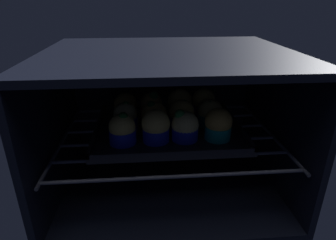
{
  "coord_description": "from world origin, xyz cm",
  "views": [
    {
      "loc": [
        -5.84,
        -45.24,
        47.24
      ],
      "look_at": [
        0.0,
        23.56,
        17.22
      ],
      "focal_mm": 30.58,
      "sensor_mm": 36.0,
      "label": 1
    }
  ],
  "objects_px": {
    "muffin_row0_col3": "(218,125)",
    "muffin_row1_col2": "(182,115)",
    "muffin_row0_col1": "(156,127)",
    "muffin_row0_col2": "(185,127)",
    "muffin_row0_col0": "(122,130)",
    "baking_tray": "(168,129)",
    "muffin_row2_col1": "(152,106)",
    "muffin_row2_col3": "(204,103)",
    "muffin_row2_col0": "(126,107)",
    "muffin_row1_col3": "(210,114)",
    "muffin_row2_col2": "(180,104)",
    "muffin_row1_col1": "(154,117)",
    "muffin_row1_col0": "(125,117)"
  },
  "relations": [
    {
      "from": "muffin_row0_col2",
      "to": "muffin_row2_col3",
      "type": "height_order",
      "value": "same"
    },
    {
      "from": "muffin_row0_col1",
      "to": "muffin_row1_col1",
      "type": "height_order",
      "value": "muffin_row0_col1"
    },
    {
      "from": "muffin_row0_col0",
      "to": "muffin_row0_col3",
      "type": "bearing_deg",
      "value": 0.63
    },
    {
      "from": "muffin_row1_col2",
      "to": "muffin_row2_col3",
      "type": "height_order",
      "value": "muffin_row2_col3"
    },
    {
      "from": "baking_tray",
      "to": "muffin_row2_col1",
      "type": "bearing_deg",
      "value": 119.05
    },
    {
      "from": "muffin_row0_col0",
      "to": "muffin_row1_col2",
      "type": "xyz_separation_m",
      "value": [
        0.15,
        0.08,
        0.0
      ]
    },
    {
      "from": "muffin_row0_col0",
      "to": "muffin_row0_col2",
      "type": "relative_size",
      "value": 0.99
    },
    {
      "from": "baking_tray",
      "to": "muffin_row1_col3",
      "type": "height_order",
      "value": "muffin_row1_col3"
    },
    {
      "from": "muffin_row2_col0",
      "to": "muffin_row2_col1",
      "type": "bearing_deg",
      "value": -3.47
    },
    {
      "from": "muffin_row0_col1",
      "to": "muffin_row2_col1",
      "type": "bearing_deg",
      "value": 91.89
    },
    {
      "from": "baking_tray",
      "to": "muffin_row2_col1",
      "type": "xyz_separation_m",
      "value": [
        -0.04,
        0.07,
        0.04
      ]
    },
    {
      "from": "muffin_row0_col2",
      "to": "baking_tray",
      "type": "bearing_deg",
      "value": 115.0
    },
    {
      "from": "muffin_row0_col2",
      "to": "muffin_row1_col1",
      "type": "distance_m",
      "value": 0.1
    },
    {
      "from": "baking_tray",
      "to": "muffin_row1_col0",
      "type": "height_order",
      "value": "muffin_row1_col0"
    },
    {
      "from": "muffin_row1_col0",
      "to": "muffin_row0_col0",
      "type": "bearing_deg",
      "value": -92.51
    },
    {
      "from": "muffin_row0_col1",
      "to": "muffin_row0_col3",
      "type": "xyz_separation_m",
      "value": [
        0.15,
        -0.0,
        -0.0
      ]
    },
    {
      "from": "muffin_row0_col0",
      "to": "muffin_row0_col3",
      "type": "relative_size",
      "value": 0.99
    },
    {
      "from": "muffin_row2_col3",
      "to": "muffin_row0_col1",
      "type": "bearing_deg",
      "value": -133.29
    },
    {
      "from": "muffin_row0_col3",
      "to": "muffin_row1_col2",
      "type": "distance_m",
      "value": 0.11
    },
    {
      "from": "muffin_row1_col1",
      "to": "muffin_row1_col2",
      "type": "xyz_separation_m",
      "value": [
        0.07,
        0.0,
        0.0
      ]
    },
    {
      "from": "muffin_row0_col3",
      "to": "muffin_row2_col0",
      "type": "relative_size",
      "value": 1.08
    },
    {
      "from": "muffin_row2_col2",
      "to": "muffin_row2_col0",
      "type": "bearing_deg",
      "value": 178.6
    },
    {
      "from": "muffin_row0_col2",
      "to": "muffin_row2_col0",
      "type": "distance_m",
      "value": 0.21
    },
    {
      "from": "muffin_row0_col2",
      "to": "muffin_row1_col1",
      "type": "bearing_deg",
      "value": 135.03
    },
    {
      "from": "muffin_row1_col0",
      "to": "muffin_row1_col1",
      "type": "xyz_separation_m",
      "value": [
        0.07,
        0.0,
        -0.0
      ]
    },
    {
      "from": "muffin_row1_col2",
      "to": "muffin_row2_col0",
      "type": "bearing_deg",
      "value": 152.07
    },
    {
      "from": "muffin_row0_col1",
      "to": "muffin_row0_col2",
      "type": "bearing_deg",
      "value": 1.72
    },
    {
      "from": "muffin_row1_col0",
      "to": "muffin_row2_col0",
      "type": "xyz_separation_m",
      "value": [
        -0.0,
        0.08,
        -0.0
      ]
    },
    {
      "from": "baking_tray",
      "to": "muffin_row2_col0",
      "type": "xyz_separation_m",
      "value": [
        -0.11,
        0.08,
        0.04
      ]
    },
    {
      "from": "baking_tray",
      "to": "muffin_row2_col3",
      "type": "bearing_deg",
      "value": 35.58
    },
    {
      "from": "muffin_row0_col1",
      "to": "muffin_row2_col3",
      "type": "relative_size",
      "value": 1.0
    },
    {
      "from": "muffin_row2_col2",
      "to": "muffin_row1_col2",
      "type": "bearing_deg",
      "value": -93.17
    },
    {
      "from": "muffin_row2_col0",
      "to": "muffin_row2_col1",
      "type": "distance_m",
      "value": 0.07
    },
    {
      "from": "muffin_row1_col1",
      "to": "muffin_row1_col2",
      "type": "distance_m",
      "value": 0.07
    },
    {
      "from": "muffin_row0_col3",
      "to": "muffin_row2_col1",
      "type": "xyz_separation_m",
      "value": [
        -0.15,
        0.15,
        -0.0
      ]
    },
    {
      "from": "muffin_row1_col2",
      "to": "muffin_row0_col1",
      "type": "bearing_deg",
      "value": -134.39
    },
    {
      "from": "muffin_row0_col1",
      "to": "muffin_row2_col2",
      "type": "bearing_deg",
      "value": 63.13
    },
    {
      "from": "muffin_row2_col2",
      "to": "muffin_row0_col0",
      "type": "bearing_deg",
      "value": -135.41
    },
    {
      "from": "muffin_row2_col1",
      "to": "muffin_row2_col2",
      "type": "bearing_deg",
      "value": 0.52
    },
    {
      "from": "muffin_row2_col0",
      "to": "muffin_row2_col2",
      "type": "distance_m",
      "value": 0.15
    },
    {
      "from": "muffin_row0_col3",
      "to": "muffin_row1_col2",
      "type": "height_order",
      "value": "muffin_row0_col3"
    },
    {
      "from": "muffin_row0_col0",
      "to": "muffin_row1_col3",
      "type": "xyz_separation_m",
      "value": [
        0.23,
        0.08,
        -0.0
      ]
    },
    {
      "from": "muffin_row0_col1",
      "to": "muffin_row0_col0",
      "type": "bearing_deg",
      "value": -177.62
    },
    {
      "from": "muffin_row0_col2",
      "to": "muffin_row1_col2",
      "type": "bearing_deg",
      "value": 88.75
    },
    {
      "from": "muffin_row2_col1",
      "to": "muffin_row0_col3",
      "type": "bearing_deg",
      "value": -43.75
    },
    {
      "from": "muffin_row1_col2",
      "to": "muffin_row0_col2",
      "type": "bearing_deg",
      "value": -91.25
    },
    {
      "from": "muffin_row1_col3",
      "to": "muffin_row2_col1",
      "type": "height_order",
      "value": "muffin_row2_col1"
    },
    {
      "from": "muffin_row0_col3",
      "to": "muffin_row2_col3",
      "type": "distance_m",
      "value": 0.15
    },
    {
      "from": "muffin_row0_col0",
      "to": "muffin_row1_col3",
      "type": "bearing_deg",
      "value": 19.78
    },
    {
      "from": "muffin_row1_col0",
      "to": "muffin_row2_col2",
      "type": "distance_m",
      "value": 0.17
    }
  ]
}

